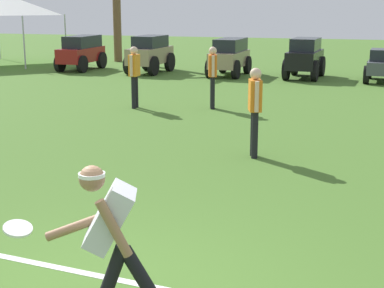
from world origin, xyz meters
TOP-DOWN VIEW (x-y plane):
  - field_line_paint at (0.00, 0.50)m, footprint 25.15×3.12m
  - frisbee_thrower at (0.23, -0.24)m, footprint 1.15×0.49m
  - frisbee_in_flight at (-0.60, -0.30)m, footprint 0.33×0.33m
  - teammate_near_sideline at (0.39, 5.52)m, footprint 0.29×0.49m
  - teammate_midfield at (-1.48, 9.98)m, footprint 0.29×0.49m
  - teammate_deep at (-3.40, 9.51)m, footprint 0.20×0.49m
  - parked_car_slot_a at (-8.59, 17.00)m, footprint 1.20×2.42m
  - parked_car_slot_b at (-5.63, 16.82)m, footprint 1.34×2.42m
  - parked_car_slot_c at (-2.54, 16.82)m, footprint 1.27×2.45m
  - parked_car_slot_d at (0.18, 16.85)m, footprint 1.34×2.42m
  - parked_car_slot_e at (2.80, 16.61)m, footprint 1.21×2.25m
  - event_tent at (-12.68, 18.41)m, footprint 3.68×3.68m

SIDE VIEW (x-z plane):
  - field_line_paint at x=0.00m, z-range 0.00..0.01m
  - parked_car_slot_e at x=2.80m, z-range 0.01..1.11m
  - parked_car_slot_a at x=-8.59m, z-range 0.05..1.39m
  - parked_car_slot_c at x=-2.54m, z-range 0.05..1.39m
  - parked_car_slot_b at x=-5.63m, z-range 0.04..1.44m
  - parked_car_slot_d at x=0.18m, z-range 0.04..1.44m
  - frisbee_thrower at x=0.23m, z-range 0.09..1.48m
  - frisbee_in_flight at x=-0.60m, z-range 0.75..0.84m
  - teammate_near_sideline at x=0.39m, z-range 0.16..1.72m
  - teammate_midfield at x=-1.48m, z-range 0.16..1.72m
  - teammate_deep at x=-3.40m, z-range 0.16..1.72m
  - event_tent at x=-12.68m, z-range 1.05..3.97m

